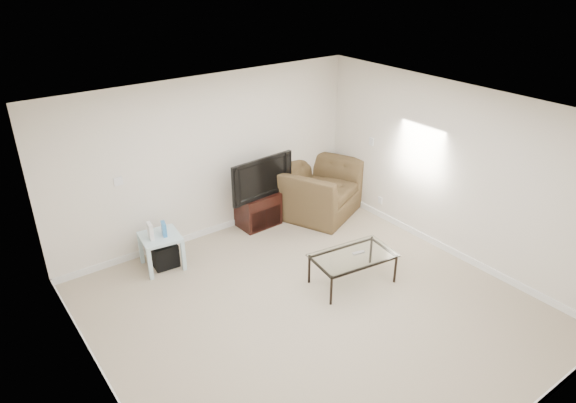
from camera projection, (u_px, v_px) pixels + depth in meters
floor at (313, 310)px, 6.42m from camera, size 5.00×5.00×0.00m
ceiling at (318, 117)px, 5.32m from camera, size 5.00×5.00×0.00m
wall_back at (210, 159)px, 7.67m from camera, size 5.00×0.02×2.50m
wall_left at (96, 303)px, 4.53m from camera, size 0.02×5.00×2.50m
wall_right at (453, 172)px, 7.20m from camera, size 0.02×5.00×2.50m
plate_back at (118, 181)px, 6.92m from camera, size 0.12×0.02×0.12m
plate_right_switch at (371, 142)px, 8.35m from camera, size 0.02×0.09×0.13m
plate_right_outlet at (380, 200)px, 8.55m from camera, size 0.02×0.08×0.12m
tv_stand at (258, 210)px, 8.31m from camera, size 0.67×0.47×0.54m
dvd_player at (259, 200)px, 8.21m from camera, size 0.39×0.28×0.05m
television at (258, 176)px, 8.03m from camera, size 1.08×0.30×0.66m
side_table at (162, 251)px, 7.21m from camera, size 0.58×0.58×0.50m
subwoofer at (164, 254)px, 7.27m from camera, size 0.37×0.37×0.34m
game_console at (150, 231)px, 6.98m from camera, size 0.08×0.17×0.23m
game_case at (164, 229)px, 7.07m from camera, size 0.09×0.15×0.20m
recliner at (318, 181)px, 8.58m from camera, size 1.56×1.32×1.16m
coffee_table at (352, 269)px, 6.87m from camera, size 1.17×0.77×0.43m
remote at (358, 253)px, 6.81m from camera, size 0.18×0.08×0.02m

